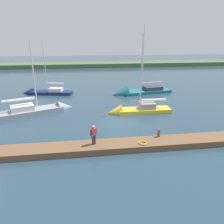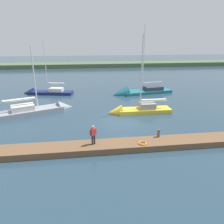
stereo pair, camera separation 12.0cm
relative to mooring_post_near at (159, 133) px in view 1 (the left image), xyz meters
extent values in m
plane|color=#263D4C|center=(2.37, -4.86, -0.85)|extent=(200.00, 200.00, 0.00)
cube|color=#4C603D|center=(2.37, -54.07, -0.85)|extent=(180.00, 8.00, 2.40)
cube|color=brown|center=(2.37, 0.64, -0.60)|extent=(23.72, 1.84, 0.52)
cylinder|color=brown|center=(0.00, 0.00, 0.00)|extent=(0.23, 0.23, 0.68)
torus|color=orange|center=(1.68, 1.01, -0.29)|extent=(0.66, 0.66, 0.10)
cube|color=navy|center=(11.44, -18.37, -0.81)|extent=(7.03, 3.11, 0.85)
cone|color=navy|center=(15.22, -19.14, -0.81)|extent=(1.94, 2.08, 1.79)
cube|color=silver|center=(10.58, -18.20, -0.11)|extent=(2.27, 1.69, 0.54)
cylinder|color=silver|center=(11.94, -18.47, 3.42)|extent=(0.10, 0.10, 7.62)
cylinder|color=silver|center=(10.56, -18.19, 0.81)|extent=(2.76, 0.64, 0.08)
cylinder|color=silver|center=(10.56, -18.19, 0.93)|extent=(2.51, 0.71, 0.22)
cube|color=#1E6B75|center=(-4.05, -17.10, -0.77)|extent=(8.33, 3.97, 0.74)
cone|color=#1E6B75|center=(0.53, -16.29, -0.77)|extent=(2.77, 2.98, 2.61)
cube|color=#333842|center=(-5.10, -17.29, -0.09)|extent=(3.25, 2.61, 0.61)
cylinder|color=silver|center=(-3.24, -16.96, 4.65)|extent=(0.10, 0.10, 10.11)
cylinder|color=silver|center=(-4.97, -17.27, 0.86)|extent=(3.48, 0.70, 0.08)
cube|color=gold|center=(-0.99, -7.74, -0.76)|extent=(6.34, 1.85, 0.75)
cone|color=gold|center=(2.63, -7.74, -0.76)|extent=(1.66, 1.85, 1.85)
cube|color=gray|center=(-1.34, -7.74, -0.03)|extent=(1.80, 1.41, 0.71)
cylinder|color=silver|center=(-0.44, -7.74, 3.85)|extent=(0.12, 0.12, 8.47)
cylinder|color=silver|center=(-2.09, -7.74, 0.54)|extent=(3.30, 0.10, 0.10)
cylinder|color=silver|center=(-2.09, -7.74, 0.66)|extent=(2.97, 0.29, 0.29)
cube|color=gray|center=(12.39, -9.16, -0.82)|extent=(7.40, 4.53, 0.94)
cone|color=gray|center=(8.60, -10.67, -0.82)|extent=(2.45, 2.56, 2.03)
cube|color=silver|center=(13.30, -8.80, -0.02)|extent=(2.86, 2.31, 0.66)
cylinder|color=silver|center=(11.74, -9.42, 3.30)|extent=(0.13, 0.13, 7.30)
cylinder|color=silver|center=(13.55, -8.70, 0.87)|extent=(3.66, 1.54, 0.11)
cylinder|color=silver|center=(13.55, -8.70, 0.99)|extent=(3.36, 1.57, 0.29)
cylinder|color=#28282D|center=(5.45, 0.56, 0.06)|extent=(0.14, 0.14, 0.80)
cylinder|color=#28282D|center=(5.61, 0.67, 0.06)|extent=(0.14, 0.14, 0.80)
cube|color=#B23333|center=(5.53, 0.62, 0.74)|extent=(0.48, 0.42, 0.57)
sphere|color=tan|center=(5.53, 0.62, 1.16)|extent=(0.22, 0.22, 0.22)
cylinder|color=#B23333|center=(5.31, 0.47, 0.76)|extent=(0.09, 0.09, 0.54)
cylinder|color=#B23333|center=(5.75, 0.76, 0.76)|extent=(0.09, 0.09, 0.54)
camera|label=1|loc=(6.12, 15.31, 7.47)|focal=33.35mm
camera|label=2|loc=(6.00, 15.33, 7.47)|focal=33.35mm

